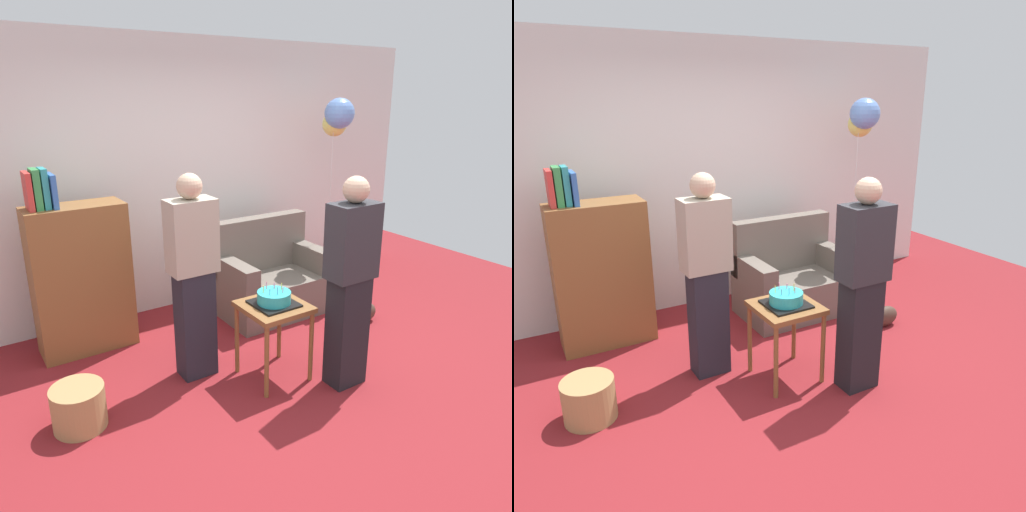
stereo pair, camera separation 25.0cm
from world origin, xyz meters
TOP-DOWN VIEW (x-y plane):
  - ground_plane at (0.00, 0.00)m, footprint 8.00×8.00m
  - wall_back at (0.00, 2.05)m, footprint 6.00×0.10m
  - couch at (0.63, 1.32)m, footprint 1.10×0.70m
  - bookshelf at (-1.19, 1.56)m, footprint 0.80×0.36m
  - side_table at (-0.08, 0.26)m, footprint 0.48×0.48m
  - birthday_cake at (-0.08, 0.26)m, footprint 0.32×0.32m
  - person_blowing_candles at (-0.57, 0.64)m, footprint 0.36×0.22m
  - person_holding_cake at (0.34, -0.11)m, footprint 0.36×0.22m
  - wicker_basket at (-1.54, 0.48)m, footprint 0.36×0.36m
  - handbag at (1.24, 0.55)m, footprint 0.28×0.14m
  - balloon_bunch at (1.50, 1.37)m, footprint 0.31×0.38m

SIDE VIEW (x-z plane):
  - ground_plane at x=0.00m, z-range 0.00..0.00m
  - handbag at x=1.24m, z-range 0.00..0.20m
  - wicker_basket at x=-1.54m, z-range 0.00..0.30m
  - couch at x=0.63m, z-range -0.14..0.82m
  - side_table at x=-0.08m, z-range 0.22..0.84m
  - bookshelf at x=-1.19m, z-range -0.14..1.48m
  - birthday_cake at x=-0.08m, z-range 0.59..0.76m
  - person_blowing_candles at x=-0.57m, z-range 0.02..1.65m
  - person_holding_cake at x=0.34m, z-range 0.02..1.65m
  - wall_back at x=0.00m, z-range 0.00..2.70m
  - balloon_bunch at x=1.50m, z-range 0.87..2.99m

